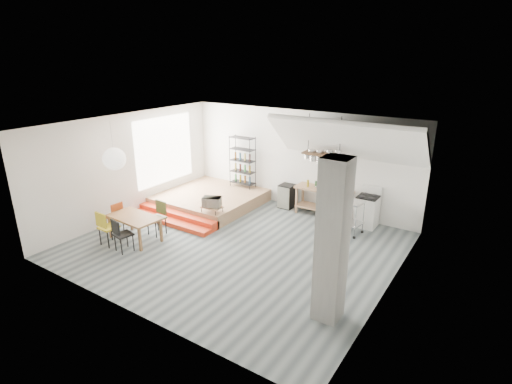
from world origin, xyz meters
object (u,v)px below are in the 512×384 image
Objects in this scene: dining_table at (134,219)px; mini_fridge at (287,196)px; stove at (367,211)px; rolling_cart at (345,211)px.

dining_table is 4.98m from mini_fridge.
stove is at bearing -0.92° from mini_fridge.
rolling_cart is 2.47m from mini_fridge.
stove is 2.72m from mini_fridge.
dining_table is 1.92× the size of mini_fridge.
stove is 1.50× the size of mini_fridge.
rolling_cart reaches higher than dining_table.
stove is at bearing 45.22° from dining_table.
dining_table is 5.86m from rolling_cart.
rolling_cart is at bearing -118.04° from stove.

